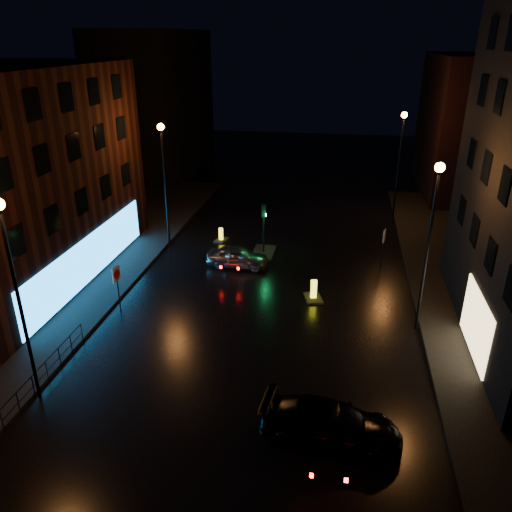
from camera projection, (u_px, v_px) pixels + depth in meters
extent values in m
plane|color=black|center=(239.00, 387.00, 20.75)|extent=(120.00, 120.00, 0.00)
cube|color=black|center=(39.00, 276.00, 30.14)|extent=(12.00, 44.00, 0.15)
cube|color=black|center=(156.00, 103.00, 51.99)|extent=(8.00, 16.00, 14.00)
cube|color=black|center=(473.00, 126.00, 44.79)|extent=(8.00, 14.00, 12.00)
cylinder|color=black|center=(21.00, 311.00, 18.56)|extent=(0.14, 0.14, 8.00)
cylinder|color=black|center=(166.00, 191.00, 32.98)|extent=(0.14, 0.14, 8.00)
cylinder|color=black|center=(161.00, 129.00, 31.37)|extent=(0.20, 0.20, 0.25)
sphere|color=orange|center=(161.00, 127.00, 31.31)|extent=(0.44, 0.44, 0.44)
cylinder|color=black|center=(427.00, 255.00, 23.31)|extent=(0.14, 0.14, 8.00)
cylinder|color=black|center=(439.00, 171.00, 21.69)|extent=(0.20, 0.20, 0.25)
sphere|color=orange|center=(440.00, 167.00, 21.63)|extent=(0.44, 0.44, 0.44)
cylinder|color=black|center=(398.00, 171.00, 37.73)|extent=(0.14, 0.14, 8.00)
cylinder|color=black|center=(404.00, 117.00, 36.11)|extent=(0.20, 0.20, 0.25)
sphere|color=orange|center=(404.00, 115.00, 36.05)|extent=(0.44, 0.44, 0.44)
cube|color=black|center=(264.00, 252.00, 33.53)|extent=(1.40, 2.40, 0.12)
cylinder|color=black|center=(264.00, 234.00, 32.99)|extent=(0.12, 0.12, 2.80)
cube|color=black|center=(264.00, 211.00, 32.34)|extent=(0.28, 0.22, 0.90)
cylinder|color=#0CFF59|center=(266.00, 215.00, 32.43)|extent=(0.05, 0.18, 0.18)
cylinder|color=black|center=(45.00, 362.00, 20.72)|extent=(0.05, 6.00, 0.05)
cylinder|color=black|center=(47.00, 371.00, 20.91)|extent=(0.04, 6.00, 0.04)
cylinder|color=black|center=(2.00, 421.00, 18.21)|extent=(0.04, 0.04, 1.00)
cylinder|color=black|center=(47.00, 371.00, 20.91)|extent=(0.04, 0.04, 1.00)
cylinder|color=black|center=(82.00, 333.00, 23.61)|extent=(0.04, 0.04, 1.00)
imported|color=#9FA1A6|center=(238.00, 257.00, 31.39)|extent=(3.87, 1.61, 1.31)
imported|color=black|center=(331.00, 424.00, 17.73)|extent=(5.19, 2.51, 1.46)
cube|color=black|center=(313.00, 298.00, 27.66)|extent=(1.23, 1.53, 0.11)
cube|color=#FEFF19|center=(314.00, 289.00, 27.44)|extent=(0.35, 0.28, 1.11)
cube|color=black|center=(314.00, 289.00, 27.44)|extent=(0.32, 0.12, 0.66)
cube|color=black|center=(221.00, 240.00, 35.55)|extent=(0.94, 1.23, 0.09)
cube|color=yellow|center=(221.00, 234.00, 35.37)|extent=(0.28, 0.21, 0.92)
cube|color=black|center=(221.00, 234.00, 35.37)|extent=(0.27, 0.07, 0.55)
cylinder|color=black|center=(118.00, 289.00, 26.18)|extent=(0.07, 0.07, 2.41)
cube|color=silver|center=(116.00, 274.00, 25.83)|extent=(0.18, 0.60, 0.82)
cylinder|color=#B20C0C|center=(117.00, 274.00, 25.82)|extent=(0.12, 0.48, 0.48)
cylinder|color=black|center=(383.00, 248.00, 31.36)|extent=(0.06, 0.06, 2.30)
cube|color=white|center=(384.00, 236.00, 31.02)|extent=(0.19, 0.57, 0.78)
cylinder|color=#B20C0C|center=(384.00, 236.00, 31.04)|extent=(0.13, 0.45, 0.46)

